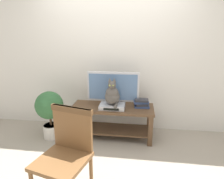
% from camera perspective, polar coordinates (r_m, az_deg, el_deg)
% --- Properties ---
extents(ground_plane, '(12.00, 12.00, 0.00)m').
position_cam_1_polar(ground_plane, '(3.03, -1.71, -18.18)').
color(ground_plane, gray).
extents(back_wall, '(7.00, 0.12, 2.80)m').
position_cam_1_polar(back_wall, '(3.50, 0.79, 11.17)').
color(back_wall, silver).
rests_on(back_wall, ground).
extents(tv_stand, '(1.32, 0.51, 0.54)m').
position_cam_1_polar(tv_stand, '(3.32, 0.12, -7.55)').
color(tv_stand, '#513823').
rests_on(tv_stand, ground).
extents(tv, '(0.84, 0.20, 0.56)m').
position_cam_1_polar(tv, '(3.23, 0.29, 0.42)').
color(tv, '#B7B7BC').
rests_on(tv, tv_stand).
extents(media_box, '(0.40, 0.30, 0.07)m').
position_cam_1_polar(media_box, '(3.19, 0.10, -4.71)').
color(media_box, '#BCBCC1').
rests_on(media_box, tv_stand).
extents(cat, '(0.24, 0.32, 0.44)m').
position_cam_1_polar(cat, '(3.11, 0.09, -1.51)').
color(cat, '#514C47').
rests_on(cat, media_box).
extents(wooden_chair, '(0.58, 0.59, 0.97)m').
position_cam_1_polar(wooden_chair, '(2.18, -12.79, -16.04)').
color(wooden_chair, brown).
rests_on(wooden_chair, ground).
extents(book_stack, '(0.26, 0.18, 0.14)m').
position_cam_1_polar(book_stack, '(3.25, 8.41, -3.88)').
color(book_stack, '#33477A').
rests_on(book_stack, tv_stand).
extents(potted_plant, '(0.45, 0.45, 0.80)m').
position_cam_1_polar(potted_plant, '(3.39, -17.34, -5.42)').
color(potted_plant, beige).
rests_on(potted_plant, ground).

